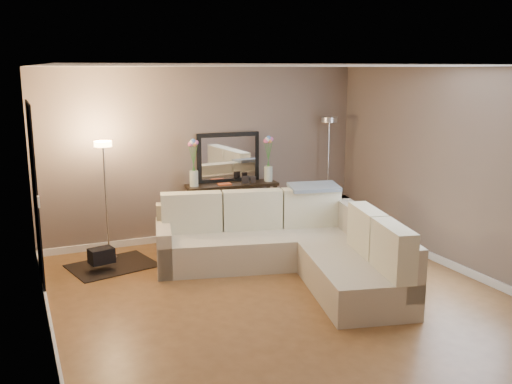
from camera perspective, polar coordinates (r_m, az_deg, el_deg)
name	(u,v)px	position (r m, az deg, el deg)	size (l,w,h in m)	color
floor	(284,301)	(6.59, 2.83, -10.81)	(5.00, 5.50, 0.01)	brown
ceiling	(287,65)	(6.06, 3.09, 12.52)	(5.00, 5.50, 0.01)	white
wall_back	(205,154)	(8.72, -5.16, 3.80)	(5.00, 0.02, 2.60)	#77675C
wall_front	(474,268)	(4.01, 20.94, -7.14)	(5.00, 0.02, 2.60)	#77675C
wall_left	(40,211)	(5.58, -20.83, -1.78)	(0.02, 5.50, 2.60)	#77675C
wall_right	(464,172)	(7.64, 20.08, 1.90)	(0.02, 5.50, 2.60)	#77675C
baseboard_back	(207,233)	(8.96, -4.96, -4.15)	(5.00, 0.03, 0.10)	white
baseboard_left	(53,336)	(5.99, -19.65, -13.45)	(0.03, 5.50, 0.10)	white
baseboard_right	(455,266)	(7.92, 19.29, -7.04)	(0.03, 5.50, 0.10)	white
doorway	(35,195)	(7.28, -21.21, -0.28)	(0.02, 1.20, 2.20)	black
switch_plate	(39,202)	(6.43, -20.91, -0.92)	(0.02, 0.08, 0.12)	white
sectional_sofa	(292,245)	(7.36, 3.57, -5.34)	(2.85, 3.15, 0.95)	beige
throw_blanket	(314,187)	(7.94, 5.83, 0.51)	(0.68, 0.39, 0.05)	gray
console_table	(227,208)	(8.73, -2.92, -1.60)	(1.42, 0.47, 0.86)	black
leaning_mirror	(228,158)	(8.78, -2.78, 3.45)	(0.99, 0.11, 0.77)	black
table_decor	(233,183)	(8.64, -2.36, 0.87)	(0.59, 0.14, 0.14)	#C94D23
flower_vase_left	(194,167)	(8.47, -6.25, 2.48)	(0.16, 0.14, 0.74)	silver
flower_vase_right	(268,163)	(8.82, 1.24, 2.93)	(0.16, 0.14, 0.74)	silver
floor_lamp_lit	(105,177)	(7.90, -14.89, 1.48)	(0.28, 0.28, 1.63)	silver
floor_lamp_unlit	(328,150)	(9.31, 7.26, 4.17)	(0.32, 0.32, 1.81)	silver
charcoal_rug	(113,266)	(7.88, -14.16, -7.15)	(1.07, 0.80, 0.01)	black
black_bag	(101,256)	(7.66, -15.20, -6.16)	(0.30, 0.21, 0.20)	black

